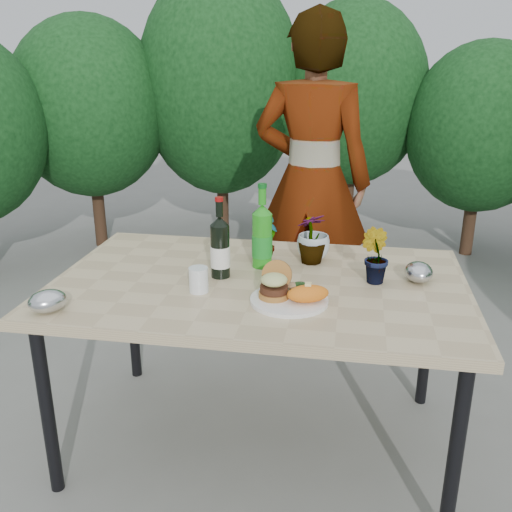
% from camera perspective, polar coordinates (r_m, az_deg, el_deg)
% --- Properties ---
extents(ground, '(80.00, 80.00, 0.00)m').
position_cam_1_polar(ground, '(2.61, 0.32, -17.90)').
color(ground, slate).
rests_on(ground, ground).
extents(patio_table, '(1.60, 1.00, 0.75)m').
position_cam_1_polar(patio_table, '(2.25, 0.35, -3.81)').
color(patio_table, tan).
rests_on(patio_table, ground).
extents(shrub_hedge, '(6.96, 5.12, 2.26)m').
position_cam_1_polar(shrub_hedge, '(3.61, 8.15, 12.92)').
color(shrub_hedge, '#382316').
rests_on(shrub_hedge, ground).
extents(dinner_plate, '(0.28, 0.28, 0.01)m').
position_cam_1_polar(dinner_plate, '(2.04, 3.33, -4.43)').
color(dinner_plate, white).
rests_on(dinner_plate, patio_table).
extents(burger_stack, '(0.11, 0.16, 0.11)m').
position_cam_1_polar(burger_stack, '(2.05, 1.89, -2.75)').
color(burger_stack, '#B7722D').
rests_on(burger_stack, dinner_plate).
extents(sweet_potato, '(0.17, 0.12, 0.06)m').
position_cam_1_polar(sweet_potato, '(2.00, 5.22, -3.78)').
color(sweet_potato, orange).
rests_on(sweet_potato, dinner_plate).
extents(grilled_veg, '(0.08, 0.05, 0.03)m').
position_cam_1_polar(grilled_veg, '(2.12, 4.10, -2.95)').
color(grilled_veg, olive).
rests_on(grilled_veg, dinner_plate).
extents(wine_bottle, '(0.08, 0.08, 0.32)m').
position_cam_1_polar(wine_bottle, '(2.24, -3.61, 0.79)').
color(wine_bottle, black).
rests_on(wine_bottle, patio_table).
extents(sparkling_water, '(0.08, 0.08, 0.35)m').
position_cam_1_polar(sparkling_water, '(2.33, 0.62, 1.91)').
color(sparkling_water, '#20921A').
rests_on(sparkling_water, patio_table).
extents(plastic_cup, '(0.07, 0.07, 0.09)m').
position_cam_1_polar(plastic_cup, '(2.12, -5.76, -2.37)').
color(plastic_cup, white).
rests_on(plastic_cup, patio_table).
extents(seedling_left, '(0.12, 0.14, 0.21)m').
position_cam_1_polar(seedling_left, '(2.41, 1.07, 1.98)').
color(seedling_left, '#2A551D').
rests_on(seedling_left, patio_table).
extents(seedling_mid, '(0.15, 0.15, 0.21)m').
position_cam_1_polar(seedling_mid, '(2.23, 11.76, -0.00)').
color(seedling_mid, '#28531C').
rests_on(seedling_mid, patio_table).
extents(seedling_right, '(0.17, 0.17, 0.21)m').
position_cam_1_polar(seedling_right, '(2.40, 5.60, 1.77)').
color(seedling_right, '#245B1F').
rests_on(seedling_right, patio_table).
extents(blue_bowl, '(0.17, 0.17, 0.11)m').
position_cam_1_polar(blue_bowl, '(2.45, 5.73, 0.88)').
color(blue_bowl, silver).
rests_on(blue_bowl, patio_table).
extents(foil_packet_left, '(0.17, 0.17, 0.08)m').
position_cam_1_polar(foil_packet_left, '(2.08, -20.11, -4.26)').
color(foil_packet_left, '#BABDC2').
rests_on(foil_packet_left, patio_table).
extents(foil_packet_right, '(0.12, 0.14, 0.08)m').
position_cam_1_polar(foil_packet_right, '(2.30, 15.96, -1.55)').
color(foil_packet_right, '#AFB2B6').
rests_on(foil_packet_right, patio_table).
extents(person, '(0.71, 0.51, 1.82)m').
position_cam_1_polar(person, '(3.24, 5.63, 7.42)').
color(person, '#945A4A').
rests_on(person, ground).
extents(terracotta_pot, '(0.17, 0.17, 0.14)m').
position_cam_1_polar(terracotta_pot, '(4.74, -13.43, 0.46)').
color(terracotta_pot, '#B74D2F').
rests_on(terracotta_pot, ground).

